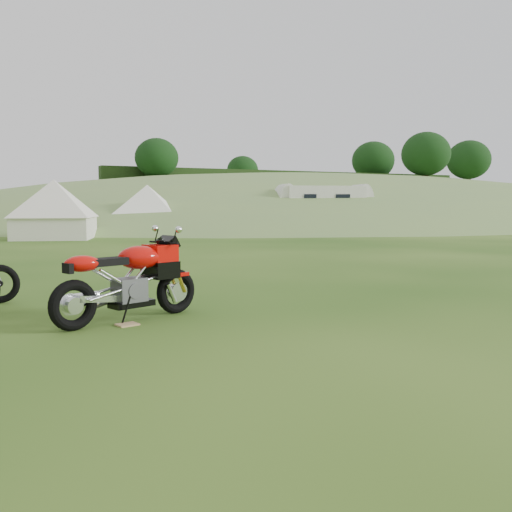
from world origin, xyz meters
name	(u,v)px	position (x,y,z in m)	size (l,w,h in m)	color
ground	(259,327)	(0.00, 0.00, 0.00)	(120.00, 120.00, 0.00)	#1C440E
hillside	(298,218)	(24.00, 40.00, 0.00)	(80.00, 64.00, 8.00)	#79984D
hedgerow	(298,218)	(24.00, 40.00, 0.00)	(36.00, 1.20, 8.60)	black
sport_motorcycle	(128,274)	(-1.26, 0.96, 0.57)	(1.89, 0.47, 1.13)	red
plywood_board	(127,325)	(-1.33, 0.73, 0.01)	(0.24, 0.19, 0.02)	tan
tent_left	(55,208)	(-0.07, 17.85, 1.22)	(2.81, 2.81, 2.44)	white
tent_mid	(148,207)	(4.42, 20.64, 1.20)	(2.76, 2.76, 2.40)	white
caravan	(322,208)	(13.21, 19.19, 1.16)	(4.94, 2.21, 2.31)	silver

